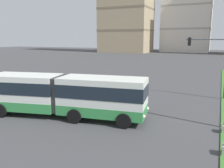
{
  "coord_description": "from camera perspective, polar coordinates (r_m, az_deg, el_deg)",
  "views": [
    {
      "loc": [
        7.59,
        -2.08,
        5.63
      ],
      "look_at": [
        0.14,
        14.06,
        2.2
      ],
      "focal_mm": 37.68,
      "sensor_mm": 36.0,
      "label": 1
    }
  ],
  "objects": [
    {
      "name": "articulated_bus",
      "position": [
        17.37,
        -11.33,
        -2.53
      ],
      "size": [
        12.07,
        4.73,
        3.0
      ],
      "color": "silver",
      "rests_on": "ground"
    },
    {
      "name": "traffic_light_far_right",
      "position": [
        24.14,
        23.23,
        6.13
      ],
      "size": [
        3.8,
        0.28,
        5.77
      ],
      "color": "#474C51",
      "rests_on": "ground"
    },
    {
      "name": "apartment_tower_westcentre",
      "position": [
        111.48,
        17.9,
        17.22
      ],
      "size": [
        19.78,
        16.81,
        37.66
      ],
      "color": "silver",
      "rests_on": "ground"
    }
  ]
}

